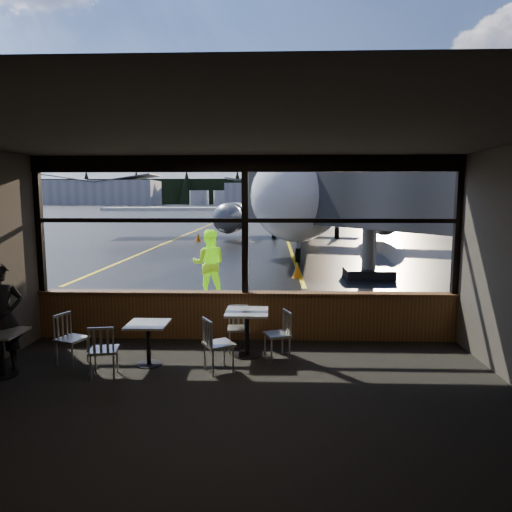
# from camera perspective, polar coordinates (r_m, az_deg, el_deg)

# --- Properties ---
(ground_plane) EXTENTS (520.00, 520.00, 0.00)m
(ground_plane) POSITION_cam_1_polar(r_m,az_deg,el_deg) (128.61, 1.83, 6.00)
(ground_plane) COLOR black
(ground_plane) RESTS_ON ground
(carpet_floor) EXTENTS (8.00, 6.00, 0.01)m
(carpet_floor) POSITION_cam_1_polar(r_m,az_deg,el_deg) (6.22, -3.06, -18.56)
(carpet_floor) COLOR black
(carpet_floor) RESTS_ON ground
(ceiling) EXTENTS (8.00, 6.00, 0.04)m
(ceiling) POSITION_cam_1_polar(r_m,az_deg,el_deg) (5.66, -3.30, 15.21)
(ceiling) COLOR #38332D
(ceiling) RESTS_ON ground
(wall_back) EXTENTS (8.00, 0.04, 3.50)m
(wall_back) POSITION_cam_1_polar(r_m,az_deg,el_deg) (2.80, -8.90, -12.99)
(wall_back) COLOR #453F37
(wall_back) RESTS_ON ground
(window_sill) EXTENTS (8.00, 0.28, 0.90)m
(window_sill) POSITION_cam_1_polar(r_m,az_deg,el_deg) (8.88, -1.35, -7.54)
(window_sill) COLOR brown
(window_sill) RESTS_ON ground
(window_header) EXTENTS (8.00, 0.18, 0.30)m
(window_header) POSITION_cam_1_polar(r_m,az_deg,el_deg) (8.62, -1.41, 11.45)
(window_header) COLOR black
(window_header) RESTS_ON ground
(mullion_left) EXTENTS (0.12, 0.12, 2.60)m
(mullion_left) POSITION_cam_1_polar(r_m,az_deg,el_deg) (9.68, -25.46, 3.48)
(mullion_left) COLOR black
(mullion_left) RESTS_ON ground
(mullion_centre) EXTENTS (0.12, 0.12, 2.60)m
(mullion_centre) POSITION_cam_1_polar(r_m,az_deg,el_deg) (8.61, -1.38, 3.80)
(mullion_centre) COLOR black
(mullion_centre) RESTS_ON ground
(mullion_right) EXTENTS (0.12, 0.12, 2.60)m
(mullion_right) POSITION_cam_1_polar(r_m,az_deg,el_deg) (9.25, 23.89, 3.42)
(mullion_right) COLOR black
(mullion_right) RESTS_ON ground
(window_transom) EXTENTS (8.00, 0.10, 0.08)m
(window_transom) POSITION_cam_1_polar(r_m,az_deg,el_deg) (8.60, -1.38, 4.46)
(window_transom) COLOR black
(window_transom) RESTS_ON ground
(airliner) EXTENTS (31.22, 36.27, 10.30)m
(airliner) POSITION_cam_1_polar(r_m,az_deg,el_deg) (30.91, 6.27, 11.69)
(airliner) COLOR white
(airliner) RESTS_ON ground_plane
(jet_bridge) EXTENTS (9.65, 11.79, 5.14)m
(jet_bridge) POSITION_cam_1_polar(r_m,az_deg,el_deg) (14.41, 14.51, 6.43)
(jet_bridge) COLOR #2F2E31
(jet_bridge) RESTS_ON ground_plane
(cafe_table_near) EXTENTS (0.73, 0.73, 0.80)m
(cafe_table_near) POSITION_cam_1_polar(r_m,az_deg,el_deg) (7.97, -1.14, -9.67)
(cafe_table_near) COLOR #AAA49C
(cafe_table_near) RESTS_ON carpet_floor
(cafe_table_mid) EXTENTS (0.64, 0.64, 0.71)m
(cafe_table_mid) POSITION_cam_1_polar(r_m,az_deg,el_deg) (7.76, -13.30, -10.68)
(cafe_table_mid) COLOR #A6A298
(cafe_table_mid) RESTS_ON carpet_floor
(cafe_table_left) EXTENTS (0.64, 0.64, 0.70)m
(cafe_table_left) POSITION_cam_1_polar(r_m,az_deg,el_deg) (8.09, -29.19, -10.69)
(cafe_table_left) COLOR #ACA79E
(cafe_table_left) RESTS_ON carpet_floor
(chair_near_e) EXTENTS (0.58, 0.58, 0.83)m
(chair_near_e) POSITION_cam_1_polar(r_m,az_deg,el_deg) (7.84, 2.66, -9.84)
(chair_near_e) COLOR #ADA89C
(chair_near_e) RESTS_ON carpet_floor
(chair_near_w) EXTENTS (0.65, 0.65, 0.88)m
(chair_near_w) POSITION_cam_1_polar(r_m,az_deg,el_deg) (7.29, -4.69, -10.98)
(chair_near_w) COLOR #B3AEA2
(chair_near_w) RESTS_ON carpet_floor
(chair_near_n) EXTENTS (0.48, 0.48, 0.81)m
(chair_near_n) POSITION_cam_1_polar(r_m,az_deg,el_deg) (8.21, -2.20, -9.10)
(chair_near_n) COLOR #B7B2A5
(chair_near_n) RESTS_ON carpet_floor
(chair_mid_s) EXTENTS (0.54, 0.54, 0.85)m
(chair_mid_s) POSITION_cam_1_polar(r_m,az_deg,el_deg) (7.42, -18.49, -11.14)
(chair_mid_s) COLOR #BCB6AA
(chair_mid_s) RESTS_ON carpet_floor
(chair_mid_w) EXTENTS (0.60, 0.60, 0.85)m
(chair_mid_w) POSITION_cam_1_polar(r_m,az_deg,el_deg) (8.14, -22.05, -9.63)
(chair_mid_w) COLOR #B2ADA0
(chair_mid_w) RESTS_ON carpet_floor
(passenger) EXTENTS (0.75, 0.72, 1.73)m
(passenger) POSITION_cam_1_polar(r_m,az_deg,el_deg) (8.18, -29.20, -6.76)
(passenger) COLOR black
(passenger) RESTS_ON carpet_floor
(ground_crew) EXTENTS (0.93, 0.73, 1.88)m
(ground_crew) POSITION_cam_1_polar(r_m,az_deg,el_deg) (12.53, -5.89, -0.97)
(ground_crew) COLOR #BFF219
(ground_crew) RESTS_ON ground_plane
(cone_nose) EXTENTS (0.35, 0.35, 0.48)m
(cone_nose) POSITION_cam_1_polar(r_m,az_deg,el_deg) (15.72, 5.14, -1.87)
(cone_nose) COLOR #F26307
(cone_nose) RESTS_ON ground_plane
(cone_wing) EXTENTS (0.37, 0.37, 0.52)m
(cone_wing) POSITION_cam_1_polar(r_m,az_deg,el_deg) (29.37, -7.24, 2.36)
(cone_wing) COLOR #F36207
(cone_wing) RESTS_ON ground_plane
(hangar_left) EXTENTS (45.00, 18.00, 11.00)m
(hangar_left) POSITION_cam_1_polar(r_m,az_deg,el_deg) (201.35, -18.62, 7.63)
(hangar_left) COLOR silver
(hangar_left) RESTS_ON ground_plane
(hangar_mid) EXTENTS (38.00, 15.00, 10.00)m
(hangar_mid) POSITION_cam_1_polar(r_m,az_deg,el_deg) (193.59, 1.91, 7.88)
(hangar_mid) COLOR silver
(hangar_mid) RESTS_ON ground_plane
(hangar_right) EXTENTS (50.00, 20.00, 12.00)m
(hangar_right) POSITION_cam_1_polar(r_m,az_deg,el_deg) (195.86, 19.92, 7.74)
(hangar_right) COLOR silver
(hangar_right) RESTS_ON ground_plane
(fuel_tank_a) EXTENTS (8.00, 8.00, 6.00)m
(fuel_tank_a) POSITION_cam_1_polar(r_m,az_deg,el_deg) (193.00, -7.11, 7.24)
(fuel_tank_a) COLOR silver
(fuel_tank_a) RESTS_ON ground_plane
(fuel_tank_b) EXTENTS (8.00, 8.00, 6.00)m
(fuel_tank_b) POSITION_cam_1_polar(r_m,az_deg,el_deg) (191.68, -4.13, 7.28)
(fuel_tank_b) COLOR silver
(fuel_tank_b) RESTS_ON ground_plane
(fuel_tank_c) EXTENTS (8.00, 8.00, 6.00)m
(fuel_tank_c) POSITION_cam_1_polar(r_m,az_deg,el_deg) (190.87, -1.12, 7.29)
(fuel_tank_c) COLOR silver
(fuel_tank_c) RESTS_ON ground_plane
(treeline) EXTENTS (360.00, 3.00, 12.00)m
(treeline) POSITION_cam_1_polar(r_m,az_deg,el_deg) (218.60, 1.93, 8.07)
(treeline) COLOR black
(treeline) RESTS_ON ground_plane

